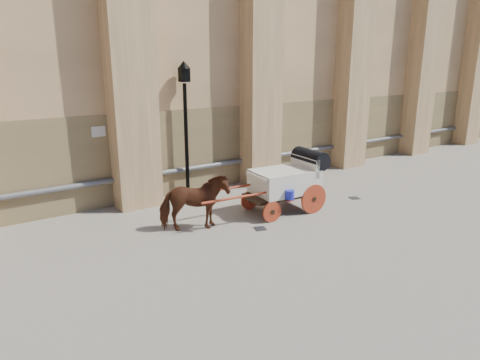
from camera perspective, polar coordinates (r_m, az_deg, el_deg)
ground at (r=11.91m, az=-2.36°, el=-7.13°), size 90.00×90.00×0.00m
horse at (r=11.93m, az=-6.13°, el=-3.07°), size 2.07×1.42×1.60m
carriage at (r=13.50m, az=6.46°, el=0.10°), size 4.40×1.60×1.89m
street_lamp at (r=14.75m, az=-7.23°, el=7.14°), size 0.43×0.43×4.62m
drain_grate_near at (r=12.22m, az=2.71°, el=-6.48°), size 0.41×0.41×0.01m
drain_grate_far at (r=15.40m, az=14.98°, el=-2.34°), size 0.41×0.41×0.01m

